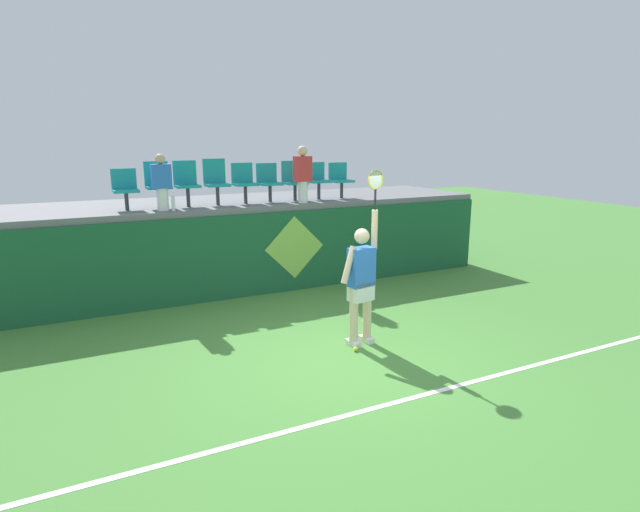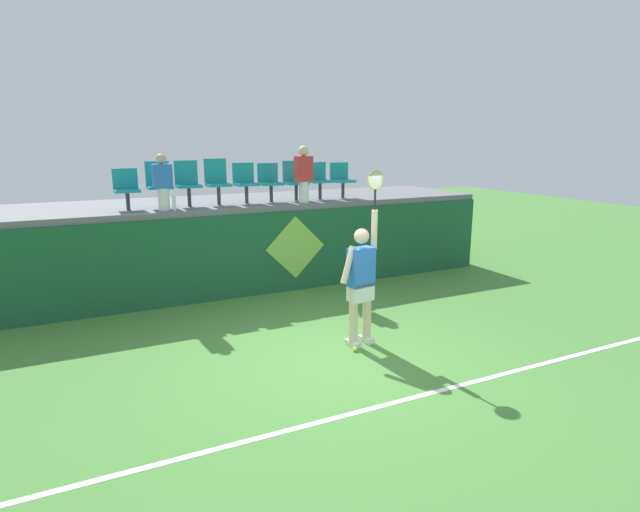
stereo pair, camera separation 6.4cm
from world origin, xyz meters
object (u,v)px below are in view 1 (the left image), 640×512
(stadium_chair_0, at_px, (125,187))
(stadium_chair_5, at_px, (269,180))
(stadium_chair_6, at_px, (293,179))
(stadium_chair_2, at_px, (186,181))
(spectator_1, at_px, (303,173))
(stadium_chair_1, at_px, (158,183))
(spectator_0, at_px, (162,182))
(tennis_player, at_px, (361,280))
(water_bottle, at_px, (173,204))
(stadium_chair_3, at_px, (216,180))
(stadium_chair_8, at_px, (340,178))
(stadium_chair_4, at_px, (244,181))
(stadium_chair_7, at_px, (317,178))
(tennis_ball, at_px, (356,349))

(stadium_chair_0, xyz_separation_m, stadium_chair_5, (2.78, 0.00, 0.03))
(stadium_chair_0, bearing_deg, stadium_chair_6, 0.12)
(stadium_chair_2, bearing_deg, spectator_1, -11.97)
(stadium_chair_0, relative_size, stadium_chair_1, 0.86)
(stadium_chair_6, distance_m, spectator_0, 2.79)
(tennis_player, height_order, stadium_chair_1, stadium_chair_1)
(tennis_player, relative_size, water_bottle, 9.65)
(stadium_chair_2, xyz_separation_m, spectator_1, (2.23, -0.47, 0.12))
(stadium_chair_2, height_order, spectator_1, spectator_1)
(stadium_chair_3, xyz_separation_m, stadium_chair_8, (2.76, -0.01, -0.06))
(stadium_chair_6, relative_size, spectator_1, 0.72)
(stadium_chair_4, relative_size, stadium_chair_7, 1.03)
(stadium_chair_0, bearing_deg, stadium_chair_8, -0.00)
(tennis_ball, xyz_separation_m, stadium_chair_2, (-1.46, 3.97, 2.19))
(stadium_chair_2, height_order, stadium_chair_8, stadium_chair_2)
(tennis_player, bearing_deg, stadium_chair_6, 81.61)
(stadium_chair_6, bearing_deg, spectator_0, -171.34)
(stadium_chair_4, bearing_deg, spectator_1, -23.27)
(stadium_chair_2, height_order, stadium_chair_3, stadium_chair_3)
(stadium_chair_4, distance_m, stadium_chair_6, 1.08)
(stadium_chair_5, bearing_deg, stadium_chair_0, -179.97)
(spectator_0, bearing_deg, stadium_chair_6, 8.66)
(tennis_ball, distance_m, stadium_chair_8, 4.88)
(water_bottle, relative_size, stadium_chair_7, 0.34)
(stadium_chair_2, distance_m, spectator_1, 2.28)
(stadium_chair_5, height_order, stadium_chair_7, stadium_chair_5)
(water_bottle, distance_m, stadium_chair_0, 0.96)
(tennis_ball, bearing_deg, spectator_0, 119.29)
(stadium_chair_4, height_order, stadium_chair_5, stadium_chair_4)
(stadium_chair_2, xyz_separation_m, stadium_chair_5, (1.67, -0.01, -0.04))
(stadium_chair_0, height_order, stadium_chair_2, stadium_chair_2)
(tennis_player, height_order, stadium_chair_3, stadium_chair_3)
(stadium_chair_0, distance_m, stadium_chair_5, 2.78)
(stadium_chair_1, bearing_deg, tennis_player, -59.52)
(stadium_chair_1, distance_m, stadium_chair_2, 0.53)
(stadium_chair_2, xyz_separation_m, stadium_chair_3, (0.57, 0.00, 0.01))
(tennis_player, distance_m, stadium_chair_0, 4.80)
(stadium_chair_4, xyz_separation_m, stadium_chair_6, (1.08, 0.00, -0.00))
(stadium_chair_2, bearing_deg, stadium_chair_4, -0.30)
(stadium_chair_0, distance_m, spectator_1, 3.37)
(tennis_player, bearing_deg, stadium_chair_2, 114.09)
(stadium_chair_5, relative_size, stadium_chair_8, 1.03)
(tennis_player, relative_size, stadium_chair_5, 3.28)
(tennis_player, bearing_deg, stadium_chair_8, 65.98)
(stadium_chair_1, relative_size, stadium_chair_2, 1.00)
(spectator_0, bearing_deg, stadium_chair_3, 21.01)
(stadium_chair_4, relative_size, stadium_chair_8, 1.05)
(stadium_chair_3, relative_size, stadium_chair_6, 1.09)
(stadium_chair_5, height_order, spectator_1, spectator_1)
(stadium_chair_7, bearing_deg, stadium_chair_8, -0.02)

